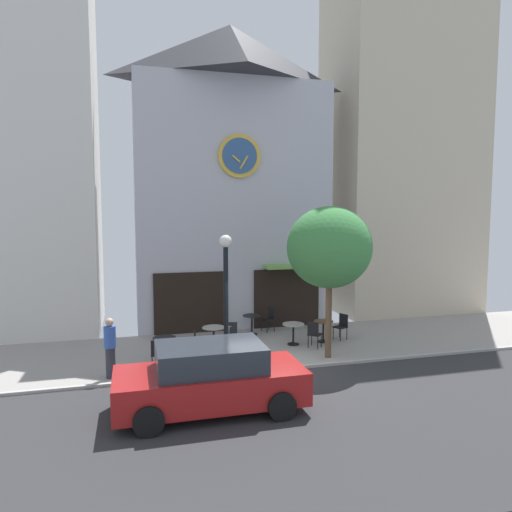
{
  "coord_description": "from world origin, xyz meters",
  "views": [
    {
      "loc": [
        -3.86,
        -12.38,
        4.54
      ],
      "look_at": [
        0.14,
        2.45,
        3.09
      ],
      "focal_mm": 32.63,
      "sensor_mm": 36.0,
      "label": 1
    }
  ],
  "objects_px": {
    "pedestrian_blue": "(110,347)",
    "cafe_chair_left_end": "(159,352)",
    "cafe_table_leftmost": "(293,329)",
    "cafe_chair_by_entrance": "(231,337)",
    "cafe_chair_facing_wall": "(314,333)",
    "cafe_chair_curbside": "(192,343)",
    "cafe_table_rightmost": "(214,333)",
    "cafe_chair_under_awning": "(342,324)",
    "cafe_chair_near_tree": "(229,322)",
    "street_tree": "(330,248)",
    "cafe_table_center_right": "(323,327)",
    "cafe_chair_outer": "(270,317)",
    "parked_car_red": "(210,378)",
    "cafe_table_near_door": "(252,321)",
    "street_lamp": "(226,301)",
    "cafe_table_near_curb": "(164,344)"
  },
  "relations": [
    {
      "from": "street_tree",
      "to": "cafe_chair_under_awning",
      "type": "height_order",
      "value": "street_tree"
    },
    {
      "from": "cafe_chair_near_tree",
      "to": "parked_car_red",
      "type": "xyz_separation_m",
      "value": [
        -1.74,
        -6.19,
        0.23
      ]
    },
    {
      "from": "cafe_chair_curbside",
      "to": "cafe_table_center_right",
      "type": "bearing_deg",
      "value": 9.43
    },
    {
      "from": "cafe_chair_near_tree",
      "to": "cafe_table_leftmost",
      "type": "bearing_deg",
      "value": -41.46
    },
    {
      "from": "street_lamp",
      "to": "cafe_chair_facing_wall",
      "type": "height_order",
      "value": "street_lamp"
    },
    {
      "from": "cafe_chair_curbside",
      "to": "parked_car_red",
      "type": "distance_m",
      "value": 3.81
    },
    {
      "from": "street_tree",
      "to": "cafe_table_leftmost",
      "type": "distance_m",
      "value": 3.37
    },
    {
      "from": "cafe_table_rightmost",
      "to": "pedestrian_blue",
      "type": "relative_size",
      "value": 0.46
    },
    {
      "from": "cafe_table_leftmost",
      "to": "cafe_chair_near_tree",
      "type": "height_order",
      "value": "cafe_chair_near_tree"
    },
    {
      "from": "street_lamp",
      "to": "street_tree",
      "type": "distance_m",
      "value": 3.58
    },
    {
      "from": "cafe_chair_facing_wall",
      "to": "cafe_chair_curbside",
      "type": "height_order",
      "value": "same"
    },
    {
      "from": "street_tree",
      "to": "cafe_chair_facing_wall",
      "type": "relative_size",
      "value": 5.25
    },
    {
      "from": "pedestrian_blue",
      "to": "parked_car_red",
      "type": "distance_m",
      "value": 3.62
    },
    {
      "from": "parked_car_red",
      "to": "street_lamp",
      "type": "bearing_deg",
      "value": 71.73
    },
    {
      "from": "cafe_table_near_curb",
      "to": "cafe_table_leftmost",
      "type": "xyz_separation_m",
      "value": [
        4.4,
        0.66,
        0.01
      ]
    },
    {
      "from": "cafe_chair_facing_wall",
      "to": "cafe_chair_outer",
      "type": "xyz_separation_m",
      "value": [
        -0.79,
        2.53,
        0.0
      ]
    },
    {
      "from": "street_tree",
      "to": "cafe_table_center_right",
      "type": "bearing_deg",
      "value": 71.66
    },
    {
      "from": "cafe_table_rightmost",
      "to": "cafe_chair_facing_wall",
      "type": "bearing_deg",
      "value": -15.13
    },
    {
      "from": "cafe_table_leftmost",
      "to": "cafe_chair_by_entrance",
      "type": "relative_size",
      "value": 0.83
    },
    {
      "from": "cafe_chair_by_entrance",
      "to": "cafe_chair_curbside",
      "type": "distance_m",
      "value": 1.36
    },
    {
      "from": "cafe_chair_facing_wall",
      "to": "cafe_chair_left_end",
      "type": "height_order",
      "value": "same"
    },
    {
      "from": "parked_car_red",
      "to": "cafe_chair_by_entrance",
      "type": "bearing_deg",
      "value": 71.85
    },
    {
      "from": "street_lamp",
      "to": "pedestrian_blue",
      "type": "bearing_deg",
      "value": -178.49
    },
    {
      "from": "pedestrian_blue",
      "to": "cafe_chair_left_end",
      "type": "bearing_deg",
      "value": 11.31
    },
    {
      "from": "cafe_table_leftmost",
      "to": "cafe_chair_outer",
      "type": "height_order",
      "value": "cafe_chair_outer"
    },
    {
      "from": "cafe_chair_left_end",
      "to": "cafe_chair_curbside",
      "type": "bearing_deg",
      "value": 35.49
    },
    {
      "from": "street_lamp",
      "to": "cafe_table_rightmost",
      "type": "bearing_deg",
      "value": 90.93
    },
    {
      "from": "cafe_chair_facing_wall",
      "to": "cafe_chair_outer",
      "type": "height_order",
      "value": "same"
    },
    {
      "from": "cafe_table_near_door",
      "to": "parked_car_red",
      "type": "relative_size",
      "value": 0.17
    },
    {
      "from": "cafe_table_leftmost",
      "to": "cafe_chair_facing_wall",
      "type": "xyz_separation_m",
      "value": [
        0.53,
        -0.56,
        -0.0
      ]
    },
    {
      "from": "cafe_table_near_curb",
      "to": "parked_car_red",
      "type": "xyz_separation_m",
      "value": [
        0.77,
        -3.86,
        0.23
      ]
    },
    {
      "from": "street_tree",
      "to": "cafe_table_near_curb",
      "type": "distance_m",
      "value": 5.85
    },
    {
      "from": "cafe_table_rightmost",
      "to": "cafe_chair_left_end",
      "type": "height_order",
      "value": "cafe_chair_left_end"
    },
    {
      "from": "cafe_chair_near_tree",
      "to": "cafe_chair_by_entrance",
      "type": "xyz_separation_m",
      "value": [
        -0.38,
        -2.02,
        0.0
      ]
    },
    {
      "from": "cafe_chair_near_tree",
      "to": "cafe_chair_curbside",
      "type": "xyz_separation_m",
      "value": [
        -1.69,
        -2.39,
        0.0
      ]
    },
    {
      "from": "cafe_chair_under_awning",
      "to": "parked_car_red",
      "type": "distance_m",
      "value": 7.31
    },
    {
      "from": "cafe_table_rightmost",
      "to": "cafe_chair_by_entrance",
      "type": "xyz_separation_m",
      "value": [
        0.45,
        -0.67,
        0.0
      ]
    },
    {
      "from": "cafe_chair_under_awning",
      "to": "cafe_chair_facing_wall",
      "type": "relative_size",
      "value": 1.0
    },
    {
      "from": "cafe_chair_under_awning",
      "to": "pedestrian_blue",
      "type": "height_order",
      "value": "pedestrian_blue"
    },
    {
      "from": "cafe_chair_facing_wall",
      "to": "cafe_chair_left_end",
      "type": "distance_m",
      "value": 5.22
    },
    {
      "from": "street_lamp",
      "to": "cafe_chair_by_entrance",
      "type": "height_order",
      "value": "street_lamp"
    },
    {
      "from": "cafe_table_center_right",
      "to": "cafe_chair_outer",
      "type": "xyz_separation_m",
      "value": [
        -1.39,
        1.91,
        0.01
      ]
    },
    {
      "from": "cafe_chair_under_awning",
      "to": "cafe_chair_left_end",
      "type": "bearing_deg",
      "value": -165.45
    },
    {
      "from": "cafe_chair_left_end",
      "to": "cafe_chair_near_tree",
      "type": "bearing_deg",
      "value": 48.91
    },
    {
      "from": "cafe_chair_by_entrance",
      "to": "pedestrian_blue",
      "type": "xyz_separation_m",
      "value": [
        -3.66,
        -1.37,
        0.33
      ]
    },
    {
      "from": "cafe_table_rightmost",
      "to": "cafe_chair_outer",
      "type": "xyz_separation_m",
      "value": [
        2.45,
        1.65,
        0.0
      ]
    },
    {
      "from": "cafe_chair_by_entrance",
      "to": "cafe_chair_curbside",
      "type": "bearing_deg",
      "value": -164.4
    },
    {
      "from": "street_lamp",
      "to": "cafe_chair_outer",
      "type": "bearing_deg",
      "value": 56.14
    },
    {
      "from": "cafe_table_near_door",
      "to": "cafe_table_leftmost",
      "type": "height_order",
      "value": "cafe_table_near_door"
    },
    {
      "from": "cafe_chair_outer",
      "to": "cafe_chair_left_end",
      "type": "relative_size",
      "value": 1.0
    }
  ]
}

